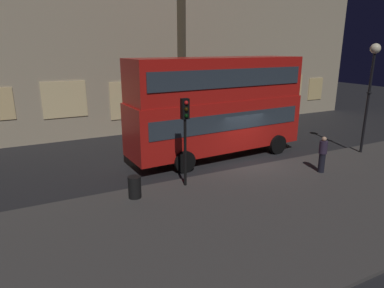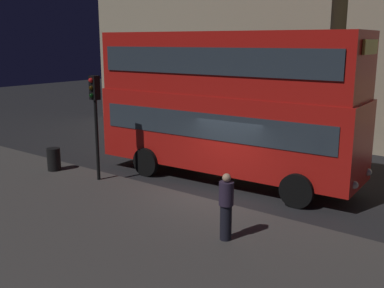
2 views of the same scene
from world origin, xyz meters
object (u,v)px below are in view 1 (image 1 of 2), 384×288
object	(u,v)px
street_lamp	(372,73)
traffic_light_near_kerb	(185,124)
pedestrian	(323,154)
litter_bin	(135,187)
double_decker_bus	(217,103)

from	to	relation	value
street_lamp	traffic_light_near_kerb	bearing A→B (deg)	179.17
pedestrian	litter_bin	size ratio (longest dim) A/B	1.99
traffic_light_near_kerb	pedestrian	size ratio (longest dim) A/B	2.15
traffic_light_near_kerb	litter_bin	distance (m)	3.29
litter_bin	traffic_light_near_kerb	bearing A→B (deg)	5.11
street_lamp	pedestrian	bearing A→B (deg)	-163.96
street_lamp	litter_bin	distance (m)	14.04
street_lamp	pedestrian	size ratio (longest dim) A/B	3.40
pedestrian	litter_bin	bearing A→B (deg)	-167.58
street_lamp	litter_bin	world-z (taller)	street_lamp
traffic_light_near_kerb	litter_bin	size ratio (longest dim) A/B	4.28
traffic_light_near_kerb	street_lamp	size ratio (longest dim) A/B	0.63
double_decker_bus	street_lamp	size ratio (longest dim) A/B	1.69
litter_bin	pedestrian	bearing A→B (deg)	-8.03
pedestrian	litter_bin	distance (m)	9.00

